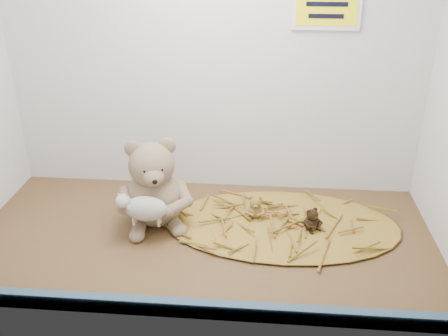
# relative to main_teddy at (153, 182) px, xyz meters

# --- Properties ---
(alcove_shell) EXTENTS (1.20, 0.60, 0.90)m
(alcove_shell) POSITION_rel_main_teddy_xyz_m (0.14, 0.02, 0.33)
(alcove_shell) COLOR #472B18
(alcove_shell) RESTS_ON ground
(front_rail) EXTENTS (1.19, 0.02, 0.04)m
(front_rail) POSITION_rel_main_teddy_xyz_m (0.14, -0.36, -0.10)
(front_rail) COLOR #364F67
(front_rail) RESTS_ON shelf_floor
(straw_bed) EXTENTS (0.63, 0.37, 0.01)m
(straw_bed) POSITION_rel_main_teddy_xyz_m (0.35, 0.01, -0.12)
(straw_bed) COLOR brown
(straw_bed) RESTS_ON shelf_floor
(main_teddy) EXTENTS (0.25, 0.26, 0.24)m
(main_teddy) POSITION_rel_main_teddy_xyz_m (0.00, 0.00, 0.00)
(main_teddy) COLOR #917959
(main_teddy) RESTS_ON shelf_floor
(toy_lamb) EXTENTS (0.14, 0.09, 0.09)m
(toy_lamb) POSITION_rel_main_teddy_xyz_m (0.00, -0.09, -0.03)
(toy_lamb) COLOR beige
(toy_lamb) RESTS_ON main_teddy
(mini_teddy_tan) EXTENTS (0.05, 0.06, 0.07)m
(mini_teddy_tan) POSITION_rel_main_teddy_xyz_m (0.27, 0.03, -0.08)
(mini_teddy_tan) COLOR olive
(mini_teddy_tan) RESTS_ON straw_bed
(mini_teddy_brown) EXTENTS (0.07, 0.07, 0.06)m
(mini_teddy_brown) POSITION_rel_main_teddy_xyz_m (0.42, -0.02, -0.08)
(mini_teddy_brown) COLOR black
(mini_teddy_brown) RESTS_ON straw_bed
(wall_sign) EXTENTS (0.16, 0.01, 0.11)m
(wall_sign) POSITION_rel_main_teddy_xyz_m (0.44, 0.23, 0.43)
(wall_sign) COLOR #FFEB0D
(wall_sign) RESTS_ON back_wall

